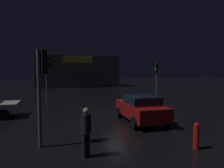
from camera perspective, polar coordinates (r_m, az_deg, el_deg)
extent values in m
plane|color=black|center=(14.36, 2.97, -7.90)|extent=(120.00, 120.00, 0.00)
cube|color=#4C4742|center=(38.53, -9.98, 3.50)|extent=(14.41, 7.84, 5.53)
cube|color=#E5D84C|center=(34.52, -9.45, 6.78)|extent=(4.68, 0.24, 0.97)
cylinder|color=#595B60|center=(18.26, -18.18, 1.03)|extent=(0.12, 0.12, 4.18)
cube|color=black|center=(18.15, -17.93, 6.22)|extent=(0.41, 0.41, 0.89)
sphere|color=black|center=(18.05, -17.59, 7.08)|extent=(0.20, 0.20, 0.20)
sphere|color=orange|center=(18.04, -17.57, 6.24)|extent=(0.20, 0.20, 0.20)
sphere|color=black|center=(18.02, -17.55, 5.39)|extent=(0.20, 0.20, 0.20)
cylinder|color=#595B60|center=(21.25, 12.66, 0.87)|extent=(0.14, 0.14, 3.73)
cube|color=black|center=(21.08, 12.59, 4.74)|extent=(0.41, 0.41, 0.87)
sphere|color=black|center=(20.93, 12.46, 5.46)|extent=(0.20, 0.20, 0.20)
sphere|color=black|center=(20.93, 12.45, 4.75)|extent=(0.20, 0.20, 0.20)
sphere|color=#19D13F|center=(20.92, 12.44, 4.03)|extent=(0.20, 0.20, 0.20)
cylinder|color=#595B60|center=(7.96, -20.10, -4.04)|extent=(0.14, 0.14, 3.70)
cube|color=black|center=(8.01, -19.50, 5.97)|extent=(0.41, 0.41, 0.93)
sphere|color=black|center=(8.14, -18.70, 7.91)|extent=(0.20, 0.20, 0.20)
sphere|color=black|center=(8.12, -18.66, 5.95)|extent=(0.20, 0.20, 0.20)
sphere|color=#19D13F|center=(8.11, -18.62, 3.99)|extent=(0.20, 0.20, 0.20)
cube|color=#A51414|center=(11.54, 8.24, -7.35)|extent=(1.82, 3.92, 0.73)
cube|color=black|center=(11.34, 8.50, -4.52)|extent=(1.63, 1.97, 0.45)
cylinder|color=black|center=(12.49, 2.03, -8.16)|extent=(0.23, 0.64, 0.64)
cylinder|color=black|center=(13.12, 9.59, -7.63)|extent=(0.23, 0.64, 0.64)
cylinder|color=black|center=(10.12, 6.44, -11.02)|extent=(0.23, 0.64, 0.64)
cylinder|color=black|center=(10.89, 15.37, -10.07)|extent=(0.23, 0.64, 0.64)
cylinder|color=black|center=(15.20, -27.20, -6.41)|extent=(0.66, 0.24, 0.65)
cylinder|color=black|center=(13.49, -28.63, -7.71)|extent=(0.66, 0.24, 0.65)
cylinder|color=black|center=(7.01, -7.83, -17.11)|extent=(0.14, 0.14, 0.81)
cylinder|color=black|center=(7.12, -6.91, -16.77)|extent=(0.14, 0.14, 0.81)
cylinder|color=black|center=(6.84, -7.42, -11.22)|extent=(0.48, 0.48, 0.64)
sphere|color=tan|center=(6.74, -7.45, -7.67)|extent=(0.22, 0.22, 0.22)
cylinder|color=red|center=(8.26, 22.96, -14.06)|extent=(0.22, 0.22, 0.83)
sphere|color=red|center=(8.13, 23.05, -10.84)|extent=(0.20, 0.20, 0.20)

